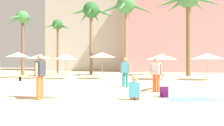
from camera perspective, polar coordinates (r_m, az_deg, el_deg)
name	(u,v)px	position (r m, az deg, el deg)	size (l,w,h in m)	color
ground	(66,115)	(5.87, -12.16, -13.26)	(120.00, 120.00, 0.00)	beige
hotel_pink	(186,30)	(39.00, 19.08, 8.26)	(20.33, 8.94, 14.13)	pink
palm_tree_far_left	(91,14)	(27.21, -5.58, 12.78)	(5.12, 5.44, 8.97)	brown
palm_tree_left	(58,28)	(27.15, -14.21, 8.93)	(3.12, 3.33, 6.74)	brown
palm_tree_center	(188,3)	(25.72, 19.62, 14.83)	(7.59, 6.93, 9.76)	brown
palm_tree_right	(126,8)	(24.39, 3.63, 14.25)	(6.61, 6.64, 8.85)	#896B4C
palm_tree_far_right	(23,23)	(28.03, -22.63, 9.88)	(4.83, 4.79, 7.65)	brown
cafe_umbrella_0	(18,55)	(22.62, -23.69, 2.05)	(2.22, 2.22, 2.45)	gray
cafe_umbrella_1	(207,56)	(19.31, 23.86, 1.65)	(2.76, 2.76, 2.19)	gray
cafe_umbrella_2	(162,57)	(18.53, 13.04, 1.61)	(2.59, 2.59, 2.16)	gray
cafe_umbrella_3	(66,57)	(19.14, -12.15, 1.69)	(2.04, 2.04, 2.21)	gray
cafe_umbrella_4	(102,55)	(19.07, -2.59, 2.16)	(2.40, 2.40, 2.34)	gray
cafe_umbrella_5	(39,57)	(20.55, -18.86, 1.59)	(2.31, 2.31, 2.15)	gray
beach_towel	(193,99)	(8.63, 20.60, -8.99)	(1.84, 1.03, 0.01)	#6684E0
backpack	(164,92)	(8.82, 13.67, -7.53)	(0.34, 0.30, 0.42)	#59184C
person_near_right	(136,91)	(8.10, 6.30, -7.39)	(0.53, 0.99, 0.91)	tan
person_far_right	(42,75)	(8.49, -18.16, -2.97)	(2.69, 0.86, 1.69)	orange
person_mid_center	(156,73)	(10.45, 11.62, -2.57)	(1.37, 2.98, 1.64)	orange
person_mid_left	(125,71)	(12.39, 3.54, -2.10)	(0.60, 0.25, 1.68)	teal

